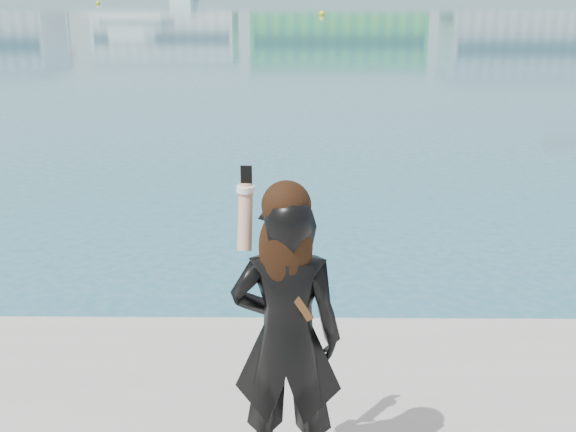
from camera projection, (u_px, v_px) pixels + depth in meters
The scene contains 3 objects.
buoy_near at pixel (322, 16), 64.74m from camera, with size 0.50×0.50×0.50m, color yellow.
buoy_far at pixel (98, 4), 89.47m from camera, with size 0.50×0.50×0.50m, color yellow.
woman at pixel (286, 331), 3.77m from camera, with size 0.61×0.42×1.70m.
Camera 1 is at (0.64, -4.26, 3.43)m, focal length 45.00 mm.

